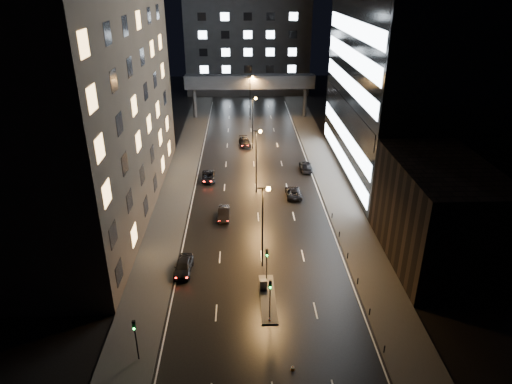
% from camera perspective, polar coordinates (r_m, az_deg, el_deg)
% --- Properties ---
extents(ground, '(160.00, 160.00, 0.00)m').
position_cam_1_polar(ground, '(82.08, -0.27, 3.54)').
color(ground, black).
rests_on(ground, ground).
extents(sidewalk_left, '(5.00, 110.00, 0.15)m').
position_cam_1_polar(sidewalk_left, '(78.07, -9.37, 2.07)').
color(sidewalk_left, '#383533').
rests_on(sidewalk_left, ground).
extents(sidewalk_right, '(5.00, 110.00, 0.15)m').
position_cam_1_polar(sidewalk_right, '(78.79, 8.97, 2.32)').
color(sidewalk_right, '#383533').
rests_on(sidewalk_right, ground).
extents(building_left, '(15.00, 48.00, 40.00)m').
position_cam_1_polar(building_left, '(64.34, -20.98, 14.37)').
color(building_left, '#2D2319').
rests_on(building_left, ground).
extents(building_right_low, '(10.00, 18.00, 12.00)m').
position_cam_1_polar(building_right_low, '(56.00, 21.70, -2.52)').
color(building_right_low, black).
rests_on(building_right_low, ground).
extents(building_right_glass, '(20.00, 36.00, 45.00)m').
position_cam_1_polar(building_right_glass, '(77.57, 19.60, 18.08)').
color(building_right_glass, black).
rests_on(building_right_glass, ground).
extents(building_far, '(34.00, 14.00, 25.00)m').
position_cam_1_polar(building_far, '(135.39, -1.07, 17.71)').
color(building_far, '#333335').
rests_on(building_far, ground).
extents(skybridge, '(30.00, 3.00, 10.00)m').
position_cam_1_polar(skybridge, '(108.48, -0.78, 13.56)').
color(skybridge, '#333335').
rests_on(skybridge, ground).
extents(median_island, '(1.60, 8.00, 0.15)m').
position_cam_1_polar(median_island, '(48.87, 1.49, -13.14)').
color(median_island, '#383533').
rests_on(median_island, ground).
extents(traffic_signal_near, '(0.28, 0.34, 4.40)m').
position_cam_1_polar(traffic_signal_near, '(49.10, 1.36, -8.57)').
color(traffic_signal_near, black).
rests_on(traffic_signal_near, median_island).
extents(traffic_signal_far, '(0.28, 0.34, 4.40)m').
position_cam_1_polar(traffic_signal_far, '(44.65, 1.77, -12.50)').
color(traffic_signal_far, black).
rests_on(traffic_signal_far, median_island).
extents(traffic_signal_corner, '(0.28, 0.34, 4.40)m').
position_cam_1_polar(traffic_signal_corner, '(41.87, -14.85, -16.82)').
color(traffic_signal_corner, black).
rests_on(traffic_signal_corner, ground).
extents(bollard_row, '(0.12, 25.12, 0.90)m').
position_cam_1_polar(bollard_row, '(53.65, 11.97, -9.33)').
color(bollard_row, black).
rests_on(bollard_row, ground).
extents(streetlight_near, '(1.45, 0.50, 10.15)m').
position_cam_1_polar(streetlight_near, '(50.32, 1.02, -3.12)').
color(streetlight_near, black).
rests_on(streetlight_near, ground).
extents(streetlight_mid_a, '(1.45, 0.50, 10.15)m').
position_cam_1_polar(streetlight_mid_a, '(68.55, 0.16, 4.87)').
color(streetlight_mid_a, black).
rests_on(streetlight_mid_a, ground).
extents(streetlight_mid_b, '(1.45, 0.50, 10.15)m').
position_cam_1_polar(streetlight_mid_b, '(87.56, -0.33, 9.45)').
color(streetlight_mid_b, black).
rests_on(streetlight_mid_b, ground).
extents(streetlight_far, '(1.45, 0.50, 10.15)m').
position_cam_1_polar(streetlight_far, '(106.93, -0.66, 12.38)').
color(streetlight_far, black).
rests_on(streetlight_far, ground).
extents(car_away_a, '(2.09, 4.71, 1.57)m').
position_cam_1_polar(car_away_a, '(52.93, -9.05, -9.14)').
color(car_away_a, black).
rests_on(car_away_a, ground).
extents(car_away_b, '(1.63, 4.52, 1.48)m').
position_cam_1_polar(car_away_b, '(63.40, -4.03, -2.70)').
color(car_away_b, black).
rests_on(car_away_b, ground).
extents(car_away_c, '(2.33, 4.77, 1.31)m').
position_cam_1_polar(car_away_c, '(75.49, -5.99, 1.93)').
color(car_away_c, black).
rests_on(car_away_c, ground).
extents(car_away_d, '(2.62, 5.09, 1.41)m').
position_cam_1_polar(car_away_d, '(91.05, -1.41, 6.25)').
color(car_away_d, black).
rests_on(car_away_d, ground).
extents(car_toward_a, '(2.28, 4.81, 1.33)m').
position_cam_1_polar(car_toward_a, '(69.77, 4.70, -0.05)').
color(car_toward_a, black).
rests_on(car_toward_a, ground).
extents(car_toward_b, '(2.14, 4.98, 1.43)m').
position_cam_1_polar(car_toward_b, '(79.57, 6.21, 3.22)').
color(car_toward_b, black).
rests_on(car_toward_b, ground).
extents(utility_cabinet, '(0.79, 0.61, 1.21)m').
position_cam_1_polar(utility_cabinet, '(49.55, 0.93, -11.52)').
color(utility_cabinet, '#4A4A4C').
rests_on(utility_cabinet, median_island).
extents(cone_a, '(0.38, 0.38, 0.46)m').
position_cam_1_polar(cone_a, '(41.84, 4.61, -21.06)').
color(cone_a, orange).
rests_on(cone_a, ground).
extents(cone_b, '(0.39, 0.39, 0.54)m').
position_cam_1_polar(cone_b, '(46.10, 1.71, -15.61)').
color(cone_b, red).
rests_on(cone_b, ground).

